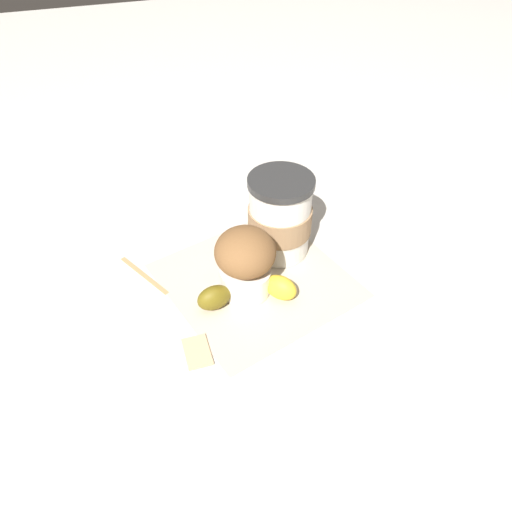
{
  "coord_description": "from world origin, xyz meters",
  "views": [
    {
      "loc": [
        0.5,
        -0.16,
        0.52
      ],
      "look_at": [
        0.0,
        0.0,
        0.05
      ],
      "focal_mm": 35.0,
      "sensor_mm": 36.0,
      "label": 1
    }
  ],
  "objects_px": {
    "muffin": "(245,260)",
    "sugar_packet": "(197,351)",
    "coffee_cup": "(280,217)",
    "banana": "(247,290)"
  },
  "relations": [
    {
      "from": "coffee_cup",
      "to": "muffin",
      "type": "height_order",
      "value": "coffee_cup"
    },
    {
      "from": "coffee_cup",
      "to": "muffin",
      "type": "relative_size",
      "value": 1.24
    },
    {
      "from": "sugar_packet",
      "to": "muffin",
      "type": "bearing_deg",
      "value": 133.92
    },
    {
      "from": "muffin",
      "to": "coffee_cup",
      "type": "bearing_deg",
      "value": 132.68
    },
    {
      "from": "muffin",
      "to": "banana",
      "type": "relative_size",
      "value": 0.71
    },
    {
      "from": "sugar_packet",
      "to": "coffee_cup",
      "type": "bearing_deg",
      "value": 133.37
    },
    {
      "from": "muffin",
      "to": "sugar_packet",
      "type": "xyz_separation_m",
      "value": [
        0.09,
        -0.09,
        -0.05
      ]
    },
    {
      "from": "coffee_cup",
      "to": "banana",
      "type": "bearing_deg",
      "value": -41.62
    },
    {
      "from": "coffee_cup",
      "to": "muffin",
      "type": "xyz_separation_m",
      "value": [
        0.07,
        -0.08,
        -0.01
      ]
    },
    {
      "from": "muffin",
      "to": "sugar_packet",
      "type": "distance_m",
      "value": 0.14
    }
  ]
}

